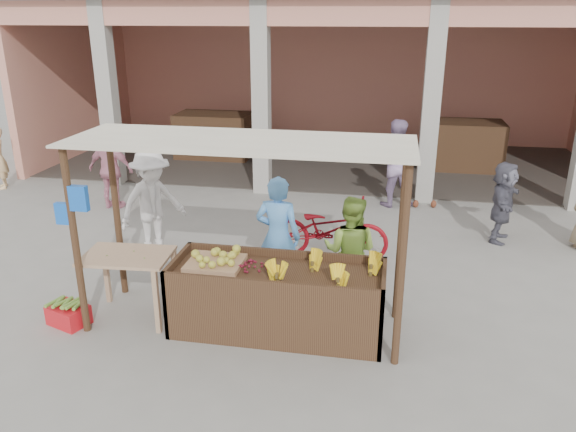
% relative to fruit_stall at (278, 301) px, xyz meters
% --- Properties ---
extents(ground, '(60.00, 60.00, 0.00)m').
position_rel_fruit_stall_xyz_m(ground, '(-0.50, 0.00, -0.40)').
color(ground, gray).
rests_on(ground, ground).
extents(market_building, '(14.40, 6.40, 4.20)m').
position_rel_fruit_stall_xyz_m(market_building, '(-0.45, 8.93, 2.30)').
color(market_building, tan).
rests_on(market_building, ground).
extents(fruit_stall, '(2.60, 0.95, 0.80)m').
position_rel_fruit_stall_xyz_m(fruit_stall, '(0.00, 0.00, 0.00)').
color(fruit_stall, '#48311D').
rests_on(fruit_stall, ground).
extents(stall_awning, '(4.09, 1.35, 2.39)m').
position_rel_fruit_stall_xyz_m(stall_awning, '(-0.51, 0.06, 1.58)').
color(stall_awning, '#48311D').
rests_on(stall_awning, ground).
extents(banana_heap, '(1.20, 0.66, 0.22)m').
position_rel_fruit_stall_xyz_m(banana_heap, '(0.55, -0.06, 0.51)').
color(banana_heap, gold).
rests_on(banana_heap, fruit_stall).
extents(melon_tray, '(0.68, 0.59, 0.19)m').
position_rel_fruit_stall_xyz_m(melon_tray, '(-0.79, 0.04, 0.49)').
color(melon_tray, '#A77B56').
rests_on(melon_tray, fruit_stall).
extents(berry_heap, '(0.41, 0.33, 0.13)m').
position_rel_fruit_stall_xyz_m(berry_heap, '(-0.33, 0.01, 0.46)').
color(berry_heap, maroon).
rests_on(berry_heap, fruit_stall).
extents(side_table, '(1.14, 0.80, 0.88)m').
position_rel_fruit_stall_xyz_m(side_table, '(-1.94, -0.02, 0.34)').
color(side_table, tan).
rests_on(side_table, ground).
extents(papaya_pile, '(0.63, 0.36, 0.18)m').
position_rel_fruit_stall_xyz_m(papaya_pile, '(-1.94, -0.02, 0.57)').
color(papaya_pile, '#4E8E2E').
rests_on(papaya_pile, side_table).
extents(red_crate, '(0.57, 0.49, 0.25)m').
position_rel_fruit_stall_xyz_m(red_crate, '(-2.65, -0.35, -0.27)').
color(red_crate, red).
rests_on(red_crate, ground).
extents(plantain_bundle, '(0.38, 0.27, 0.08)m').
position_rel_fruit_stall_xyz_m(plantain_bundle, '(-2.65, -0.35, -0.11)').
color(plantain_bundle, olive).
rests_on(plantain_bundle, red_crate).
extents(produce_sacks, '(0.80, 0.50, 0.61)m').
position_rel_fruit_stall_xyz_m(produce_sacks, '(2.01, 5.16, -0.09)').
color(produce_sacks, brown).
rests_on(produce_sacks, ground).
extents(vendor_blue, '(0.73, 0.56, 1.84)m').
position_rel_fruit_stall_xyz_m(vendor_blue, '(-0.19, 0.96, 0.52)').
color(vendor_blue, '#58A1EF').
rests_on(vendor_blue, ground).
extents(vendor_green, '(0.85, 0.59, 1.62)m').
position_rel_fruit_stall_xyz_m(vendor_green, '(0.81, 0.87, 0.41)').
color(vendor_green, '#8BB341').
rests_on(vendor_green, ground).
extents(motorcycle, '(0.72, 2.01, 1.05)m').
position_rel_fruit_stall_xyz_m(motorcycle, '(0.36, 2.29, 0.12)').
color(motorcycle, maroon).
rests_on(motorcycle, ground).
extents(shopper_a, '(1.22, 1.33, 1.89)m').
position_rel_fruit_stall_xyz_m(shopper_a, '(-2.45, 1.97, 0.54)').
color(shopper_a, silver).
rests_on(shopper_a, ground).
extents(shopper_b, '(1.04, 0.59, 1.72)m').
position_rel_fruit_stall_xyz_m(shopper_b, '(-4.22, 3.99, 0.46)').
color(shopper_b, pink).
rests_on(shopper_b, ground).
extents(shopper_d, '(0.91, 1.47, 1.49)m').
position_rel_fruit_stall_xyz_m(shopper_d, '(3.20, 3.60, 0.34)').
color(shopper_d, '#52505D').
rests_on(shopper_d, ground).
extents(shopper_f, '(1.01, 0.66, 1.95)m').
position_rel_fruit_stall_xyz_m(shopper_f, '(1.35, 5.20, 0.57)').
color(shopper_f, '#9A7EA7').
rests_on(shopper_f, ground).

